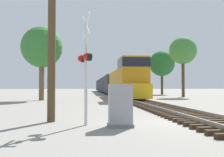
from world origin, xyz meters
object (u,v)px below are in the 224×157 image
freight_train (108,85)px  crossing_signal_near (85,61)px  tree_mid_background (183,51)px  tree_far_right (42,48)px  tree_deep_background (162,64)px  relay_cabinet (120,106)px  utility_pole (52,37)px

freight_train → crossing_signal_near: 51.20m
freight_train → crossing_signal_near: bearing=-95.6°
crossing_signal_near → tree_mid_background: 30.84m
tree_far_right → tree_deep_background: tree_deep_background is taller
tree_mid_background → tree_deep_background: size_ratio=1.02×
tree_far_right → tree_mid_background: tree_mid_background is taller
freight_train → tree_deep_background: bearing=-46.2°
crossing_signal_near → relay_cabinet: bearing=48.4°
crossing_signal_near → utility_pole: 2.15m
utility_pole → tree_deep_background: tree_deep_background is taller
freight_train → tree_deep_background: tree_deep_background is taller
relay_cabinet → tree_deep_background: bearing=71.6°
tree_mid_background → tree_deep_background: (0.79, 13.50, -0.66)m
crossing_signal_near → tree_deep_background: 43.38m
utility_pole → tree_far_right: (-3.52, 18.41, 2.28)m
freight_train → utility_pole: size_ratio=10.72×
crossing_signal_near → tree_far_right: bearing=176.6°
tree_far_right → tree_mid_background: (19.10, 7.52, 0.90)m
tree_mid_background → crossing_signal_near: bearing=-117.6°
freight_train → relay_cabinet: bearing=-94.1°
utility_pole → tree_far_right: bearing=100.8°
utility_pole → tree_deep_background: 42.77m
utility_pole → tree_mid_background: size_ratio=0.79×
utility_pole → tree_deep_background: bearing=67.5°
freight_train → utility_pole: 50.26m
relay_cabinet → tree_far_right: tree_far_right is taller
utility_pole → tree_far_right: 18.88m
freight_train → relay_cabinet: 51.67m
utility_pole → tree_deep_background: (16.37, 39.44, 2.53)m
freight_train → utility_pole: (-6.40, -49.83, 1.64)m
relay_cabinet → utility_pole: bearing=148.1°
freight_train → tree_deep_background: size_ratio=8.66×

